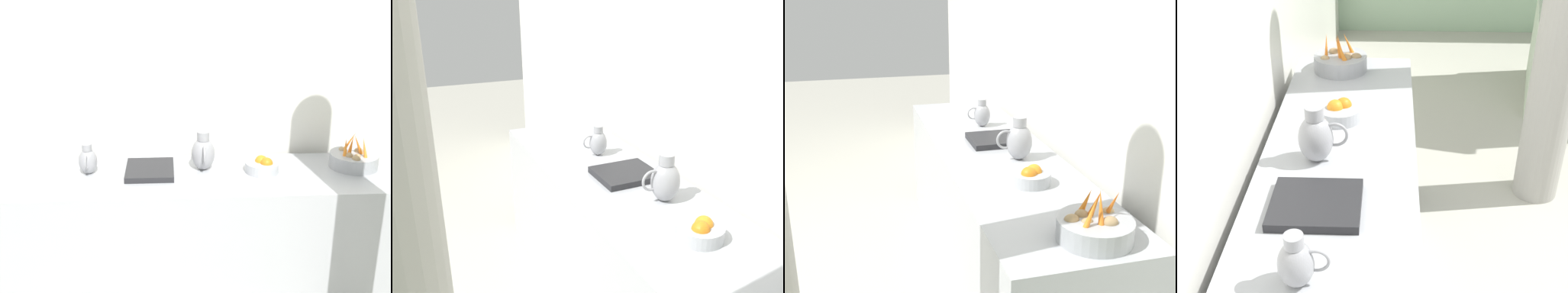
% 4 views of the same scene
% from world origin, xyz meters
% --- Properties ---
extents(tile_wall_left, '(0.10, 7.92, 3.00)m').
position_xyz_m(tile_wall_left, '(-1.95, 0.55, 1.50)').
color(tile_wall_left, white).
rests_on(tile_wall_left, ground_plane).
extents(prep_counter, '(0.68, 2.65, 0.87)m').
position_xyz_m(prep_counter, '(-1.50, 0.05, 0.44)').
color(prep_counter, '#ADAFB5').
rests_on(prep_counter, ground_plane).
extents(vegetable_colander, '(0.31, 0.31, 0.22)m').
position_xyz_m(vegetable_colander, '(-1.57, 1.18, 0.92)').
color(vegetable_colander, '#9EA0A5').
rests_on(vegetable_colander, prep_counter).
extents(orange_bowl, '(0.21, 0.21, 0.10)m').
position_xyz_m(orange_bowl, '(-1.53, 0.58, 0.91)').
color(orange_bowl, '#ADAFB5').
rests_on(orange_bowl, prep_counter).
extents(metal_pitcher_tall, '(0.21, 0.15, 0.25)m').
position_xyz_m(metal_pitcher_tall, '(-1.59, 0.21, 0.98)').
color(metal_pitcher_tall, '#939399').
rests_on(metal_pitcher_tall, prep_counter).
extents(metal_pitcher_short, '(0.17, 0.12, 0.20)m').
position_xyz_m(metal_pitcher_short, '(-1.56, -0.52, 0.96)').
color(metal_pitcher_short, '#939399').
rests_on(metal_pitcher_short, prep_counter).
extents(counter_sink_basin, '(0.34, 0.30, 0.04)m').
position_xyz_m(counter_sink_basin, '(-1.55, -0.13, 0.89)').
color(counter_sink_basin, '#232326').
rests_on(counter_sink_basin, prep_counter).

